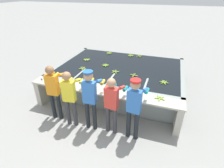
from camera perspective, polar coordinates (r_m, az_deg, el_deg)
ground_plane at (r=5.14m, az=-4.02°, el=-11.59°), size 80.00×80.00×0.00m
wash_tank at (r=6.48m, az=2.52°, el=2.23°), size 4.35×3.11×0.86m
work_ledge at (r=4.93m, az=-3.27°, el=-4.58°), size 4.35×0.45×0.86m
worker_0 at (r=4.92m, az=-18.49°, el=-1.29°), size 0.44×0.72×1.63m
worker_1 at (r=4.57m, az=-13.64°, el=-3.34°), size 0.46×0.73×1.60m
worker_2 at (r=4.32m, az=-7.15°, el=-3.59°), size 0.41×0.72×1.68m
worker_3 at (r=4.22m, az=0.01°, el=-5.69°), size 0.46×0.72×1.57m
worker_4 at (r=4.05m, az=7.31°, el=-6.54°), size 0.45×0.73×1.64m
banana_bunch_floating_0 at (r=5.39m, az=16.60°, el=0.53°), size 0.28×0.27×0.08m
banana_bunch_floating_1 at (r=6.35m, az=-2.19°, el=6.15°), size 0.28×0.28×0.08m
banana_bunch_floating_2 at (r=6.18m, az=-9.60°, el=5.10°), size 0.27×0.28×0.08m
banana_bunch_floating_3 at (r=6.93m, az=-8.25°, el=7.88°), size 0.28×0.28×0.08m
banana_bunch_floating_4 at (r=5.84m, az=1.04°, el=4.07°), size 0.28×0.26×0.08m
banana_bunch_floating_5 at (r=5.64m, az=7.15°, el=2.87°), size 0.28×0.28×0.08m
banana_bunch_floating_6 at (r=7.59m, az=-0.95°, el=10.05°), size 0.28×0.28×0.08m
banana_bunch_floating_7 at (r=7.35m, az=6.10°, el=9.24°), size 0.28×0.28×0.08m
banana_bunch_floating_8 at (r=7.33m, az=8.91°, el=9.01°), size 0.26×0.26×0.08m
banana_bunch_ledge_0 at (r=5.34m, az=-17.37°, el=0.18°), size 0.27×0.27×0.08m
banana_bunch_ledge_1 at (r=4.59m, az=15.36°, el=-4.49°), size 0.28×0.27×0.08m
knife_0 at (r=5.71m, az=-21.80°, el=1.15°), size 0.31×0.22×0.02m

